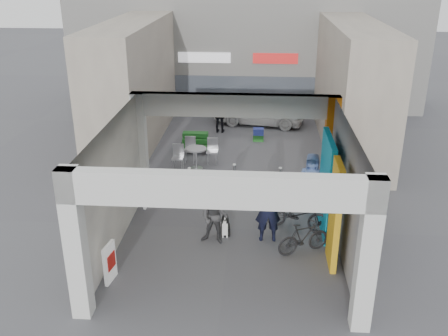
# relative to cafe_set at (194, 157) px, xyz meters

# --- Properties ---
(ground) EXTENTS (90.00, 90.00, 0.00)m
(ground) POSITION_rel_cafe_set_xyz_m (1.66, -4.75, -0.35)
(ground) COLOR #515155
(ground) RESTS_ON ground
(arcade_canopy) EXTENTS (6.40, 6.45, 6.40)m
(arcade_canopy) POSITION_rel_cafe_set_xyz_m (2.20, -5.57, 1.95)
(arcade_canopy) COLOR silver
(arcade_canopy) RESTS_ON ground
(far_building) EXTENTS (18.00, 4.08, 8.00)m
(far_building) POSITION_rel_cafe_set_xyz_m (1.66, 9.24, 3.64)
(far_building) COLOR silver
(far_building) RESTS_ON ground
(plaza_bldg_left) EXTENTS (2.00, 9.00, 5.00)m
(plaza_bldg_left) POSITION_rel_cafe_set_xyz_m (-2.84, 2.75, 2.15)
(plaza_bldg_left) COLOR #ABA08E
(plaza_bldg_left) RESTS_ON ground
(plaza_bldg_right) EXTENTS (2.00, 9.00, 5.00)m
(plaza_bldg_right) POSITION_rel_cafe_set_xyz_m (6.16, 2.75, 2.15)
(plaza_bldg_right) COLOR #ABA08E
(plaza_bldg_right) RESTS_ON ground
(bollard_left) EXTENTS (0.09, 0.09, 0.87)m
(bollard_left) POSITION_rel_cafe_set_xyz_m (0.16, -2.35, 0.09)
(bollard_left) COLOR gray
(bollard_left) RESTS_ON ground
(bollard_center) EXTENTS (0.09, 0.09, 0.99)m
(bollard_center) POSITION_rel_cafe_set_xyz_m (1.65, -2.22, 0.15)
(bollard_center) COLOR gray
(bollard_center) RESTS_ON ground
(bollard_right) EXTENTS (0.09, 0.09, 0.96)m
(bollard_right) POSITION_rel_cafe_set_xyz_m (3.16, -2.33, 0.13)
(bollard_right) COLOR gray
(bollard_right) RESTS_ON ground
(advert_board_near) EXTENTS (0.18, 0.56, 1.00)m
(advert_board_near) POSITION_rel_cafe_set_xyz_m (-1.09, -7.49, 0.16)
(advert_board_near) COLOR silver
(advert_board_near) RESTS_ON ground
(advert_board_far) EXTENTS (0.10, 0.55, 1.00)m
(advert_board_far) POSITION_rel_cafe_set_xyz_m (-1.09, -3.46, 0.16)
(advert_board_far) COLOR silver
(advert_board_far) RESTS_ON ground
(cafe_set) EXTENTS (1.63, 1.31, 0.98)m
(cafe_set) POSITION_rel_cafe_set_xyz_m (0.00, 0.00, 0.00)
(cafe_set) COLOR #B0B0B6
(cafe_set) RESTS_ON ground
(produce_stand) EXTENTS (1.22, 0.66, 0.80)m
(produce_stand) POSITION_rel_cafe_set_xyz_m (-0.13, 1.40, -0.03)
(produce_stand) COLOR black
(produce_stand) RESTS_ON ground
(crate_stack) EXTENTS (0.45, 0.35, 0.56)m
(crate_stack) POSITION_rel_cafe_set_xyz_m (2.42, 3.01, -0.07)
(crate_stack) COLOR #19581F
(crate_stack) RESTS_ON ground
(border_collie) EXTENTS (0.26, 0.50, 0.69)m
(border_collie) POSITION_rel_cafe_set_xyz_m (1.54, -5.15, -0.07)
(border_collie) COLOR black
(border_collie) RESTS_ON ground
(man_with_dog) EXTENTS (0.74, 0.52, 1.94)m
(man_with_dog) POSITION_rel_cafe_set_xyz_m (2.72, -5.30, 0.62)
(man_with_dog) COLOR black
(man_with_dog) RESTS_ON ground
(man_back_turned) EXTENTS (0.88, 0.75, 1.60)m
(man_back_turned) POSITION_rel_cafe_set_xyz_m (1.27, -5.53, 0.45)
(man_back_turned) COLOR #3D3D3F
(man_back_turned) RESTS_ON ground
(man_elderly) EXTENTS (0.97, 0.74, 1.78)m
(man_elderly) POSITION_rel_cafe_set_xyz_m (4.10, -3.11, 0.54)
(man_elderly) COLOR #5B75B2
(man_elderly) RESTS_ON ground
(man_crates) EXTENTS (1.02, 0.53, 1.67)m
(man_crates) POSITION_rel_cafe_set_xyz_m (0.69, 4.04, 0.49)
(man_crates) COLOR black
(man_crates) RESTS_ON ground
(bicycle_front) EXTENTS (2.12, 1.32, 1.05)m
(bicycle_front) POSITION_rel_cafe_set_xyz_m (3.58, -4.68, 0.18)
(bicycle_front) COLOR black
(bicycle_front) RESTS_ON ground
(bicycle_rear) EXTENTS (1.53, 1.02, 0.90)m
(bicycle_rear) POSITION_rel_cafe_set_xyz_m (3.68, -5.89, 0.10)
(bicycle_rear) COLOR black
(bicycle_rear) RESTS_ON ground
(white_van) EXTENTS (4.44, 2.41, 1.43)m
(white_van) POSITION_rel_cafe_set_xyz_m (2.44, 5.43, 0.37)
(white_van) COLOR white
(white_van) RESTS_ON ground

